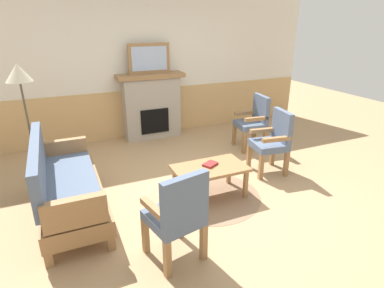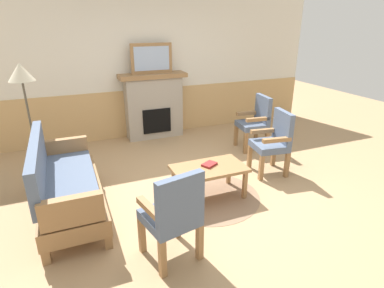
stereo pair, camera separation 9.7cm
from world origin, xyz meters
The scene contains 12 objects.
ground_plane centered at (0.00, 0.00, 0.00)m, with size 14.00×14.00×0.00m, color tan.
wall_back centered at (0.00, 2.60, 1.31)m, with size 7.20×0.14×2.70m.
fireplace centered at (0.00, 2.35, 0.65)m, with size 1.30×0.44×1.28m.
framed_picture centered at (0.00, 2.35, 1.56)m, with size 0.80×0.04×0.56m.
couch centered at (-1.76, 0.07, 0.40)m, with size 0.70×1.80×0.98m.
coffee_table centered at (0.00, -0.24, 0.39)m, with size 0.96×0.56×0.44m.
round_rug centered at (0.00, -0.24, 0.00)m, with size 1.38×1.38×0.01m, color #896B51.
book_on_table centered at (0.02, -0.20, 0.46)m, with size 0.19×0.14×0.03m, color maroon.
armchair_near_fireplace centered at (1.23, 0.06, 0.54)m, with size 0.54×0.54×0.98m.
armchair_by_window_left centered at (1.54, 1.03, 0.54)m, with size 0.53×0.53×0.98m.
armchair_front_left centered at (-0.83, -1.20, 0.54)m, with size 0.57×0.57×0.98m.
floor_lamp_by_couch centered at (-2.15, 1.46, 1.45)m, with size 0.36×0.36×1.68m.
Camera 1 is at (-1.72, -3.56, 2.24)m, focal length 29.46 mm.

